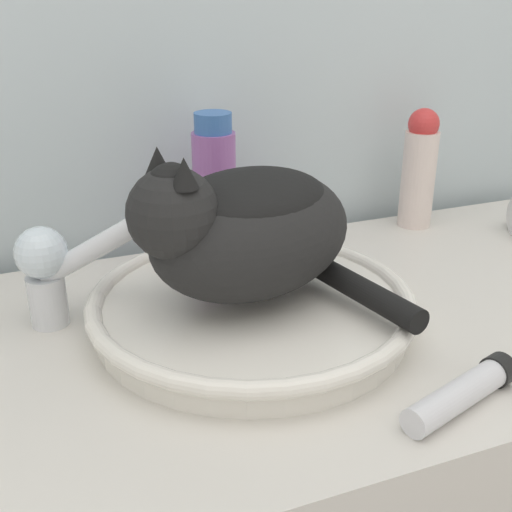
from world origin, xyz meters
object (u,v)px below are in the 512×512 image
at_px(faucet, 53,266).
at_px(cream_tube, 462,393).
at_px(cat, 245,226).
at_px(lotion_bottle_white, 419,169).
at_px(mouthwash_bottle, 212,189).

xyz_separation_m(faucet, cream_tube, (0.34, -0.30, -0.06)).
distance_m(cat, lotion_bottle_white, 0.44).
distance_m(lotion_bottle_white, cream_tube, 0.50).
height_order(cat, lotion_bottle_white, cat).
relative_size(cat, lotion_bottle_white, 1.46).
bearing_deg(mouthwash_bottle, cat, -98.42).
relative_size(faucet, lotion_bottle_white, 0.79).
relative_size(lotion_bottle_white, mouthwash_bottle, 0.92).
height_order(cat, faucet, cat).
distance_m(faucet, mouthwash_bottle, 0.27).
bearing_deg(faucet, mouthwash_bottle, 50.48).
height_order(lotion_bottle_white, mouthwash_bottle, mouthwash_bottle).
distance_m(faucet, cream_tube, 0.46).
xyz_separation_m(mouthwash_bottle, cream_tube, (0.11, -0.43, -0.09)).
distance_m(faucet, lotion_bottle_white, 0.59).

